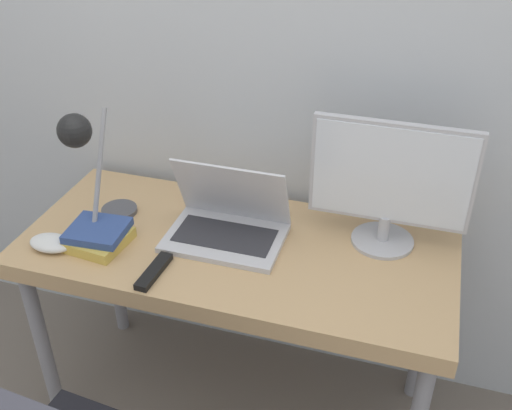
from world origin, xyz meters
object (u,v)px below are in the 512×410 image
(book_stack, at_px, (98,236))
(game_controller, at_px, (51,243))
(monitor, at_px, (390,182))
(desk_lamp, at_px, (86,150))
(laptop, at_px, (227,223))

(book_stack, height_order, game_controller, book_stack)
(game_controller, bearing_deg, book_stack, 26.46)
(monitor, xyz_separation_m, game_controller, (-0.99, -0.34, -0.20))
(desk_lamp, bearing_deg, game_controller, -132.50)
(book_stack, distance_m, game_controller, 0.14)
(laptop, relative_size, book_stack, 1.95)
(desk_lamp, bearing_deg, monitor, 14.45)
(book_stack, bearing_deg, monitor, 17.85)
(monitor, bearing_deg, laptop, -166.48)
(laptop, bearing_deg, book_stack, -156.89)
(desk_lamp, xyz_separation_m, game_controller, (-0.10, -0.11, -0.28))
(monitor, relative_size, game_controller, 3.40)
(laptop, xyz_separation_m, game_controller, (-0.50, -0.22, -0.03))
(laptop, xyz_separation_m, book_stack, (-0.38, -0.16, -0.02))
(monitor, distance_m, desk_lamp, 0.92)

